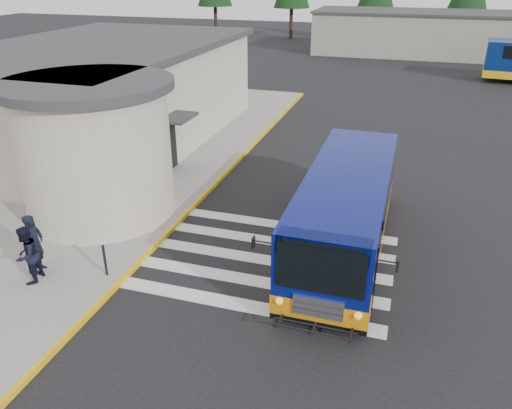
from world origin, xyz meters
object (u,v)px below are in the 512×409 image
(pedestrian_a, at_px, (35,244))
(bollard, at_px, (105,260))
(transit_bus, at_px, (345,214))
(pedestrian_b, at_px, (27,255))

(pedestrian_a, relative_size, bollard, 1.86)
(transit_bus, bearing_deg, pedestrian_b, -150.28)
(pedestrian_b, distance_m, bollard, 2.11)
(pedestrian_b, bearing_deg, bollard, 108.48)
(pedestrian_a, height_order, pedestrian_b, pedestrian_a)
(transit_bus, distance_m, pedestrian_b, 9.47)
(transit_bus, height_order, bollard, transit_bus)
(transit_bus, xyz_separation_m, pedestrian_a, (-8.36, -4.16, -0.21))
(pedestrian_a, bearing_deg, bollard, -95.47)
(pedestrian_a, distance_m, pedestrian_b, 0.54)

